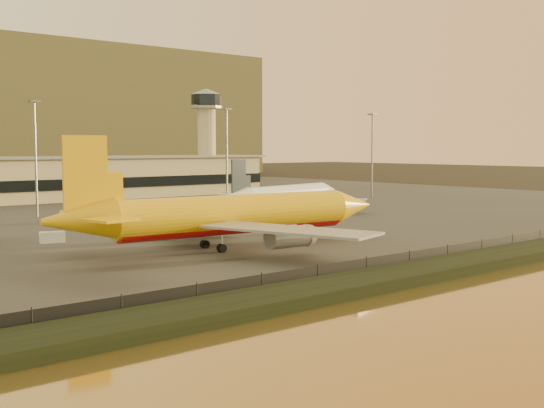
% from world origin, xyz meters
% --- Properties ---
extents(ground, '(900.00, 900.00, 0.00)m').
position_xyz_m(ground, '(0.00, 0.00, 0.00)').
color(ground, black).
rests_on(ground, ground).
extents(embankment, '(320.00, 7.00, 1.40)m').
position_xyz_m(embankment, '(0.00, -17.00, 0.70)').
color(embankment, black).
rests_on(embankment, ground).
extents(tarmac, '(320.00, 220.00, 0.20)m').
position_xyz_m(tarmac, '(0.00, 95.00, 0.10)').
color(tarmac, '#2D2D2D').
rests_on(tarmac, ground).
extents(perimeter_fence, '(300.00, 0.05, 2.20)m').
position_xyz_m(perimeter_fence, '(0.00, -13.00, 1.30)').
color(perimeter_fence, black).
rests_on(perimeter_fence, tarmac).
extents(control_tower, '(11.20, 11.20, 35.50)m').
position_xyz_m(control_tower, '(70.00, 131.00, 21.66)').
color(control_tower, '#C8B88B').
rests_on(control_tower, tarmac).
extents(apron_light_masts, '(152.20, 12.20, 25.40)m').
position_xyz_m(apron_light_masts, '(15.00, 75.00, 15.70)').
color(apron_light_masts, slate).
rests_on(apron_light_masts, tarmac).
extents(dhl_cargo_jet, '(56.52, 55.12, 16.87)m').
position_xyz_m(dhl_cargo_jet, '(-5.12, 15.32, 5.24)').
color(dhl_cargo_jet, '#E9B00C').
rests_on(dhl_cargo_jet, tarmac).
extents(white_narrowbody_jet, '(43.73, 42.01, 12.64)m').
position_xyz_m(white_narrowbody_jet, '(42.65, 57.64, 3.97)').
color(white_narrowbody_jet, white).
rests_on(white_narrowbody_jet, tarmac).
extents(gse_vehicle_yellow, '(4.51, 3.18, 1.85)m').
position_xyz_m(gse_vehicle_yellow, '(11.97, 23.50, 1.13)').
color(gse_vehicle_yellow, '#E9B00C').
rests_on(gse_vehicle_yellow, tarmac).
extents(gse_vehicle_white, '(4.21, 2.70, 1.75)m').
position_xyz_m(gse_vehicle_white, '(-23.22, 39.08, 1.08)').
color(gse_vehicle_white, white).
rests_on(gse_vehicle_white, tarmac).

